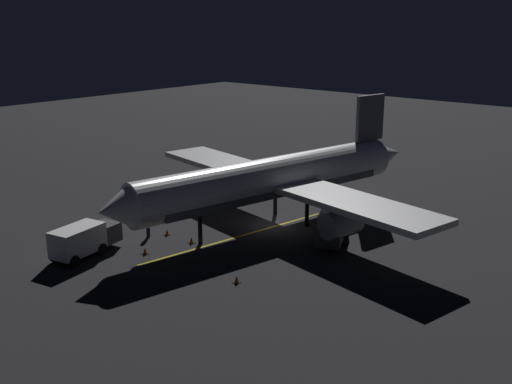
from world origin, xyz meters
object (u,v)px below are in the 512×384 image
object	(u,v)px
traffic_cone_near_right	(191,241)
traffic_cone_under_wing	(145,251)
airliner	(276,179)
traffic_cone_far	(237,280)
catering_truck	(332,226)
traffic_cone_near_left	(167,232)
baggage_truck	(84,240)
ground_crew_worker	(148,227)

from	to	relation	value
traffic_cone_near_right	traffic_cone_under_wing	distance (m)	4.13
airliner	traffic_cone_under_wing	xyz separation A→B (m)	(3.18, 12.29, -3.87)
traffic_cone_far	catering_truck	bearing A→B (deg)	-91.47
traffic_cone_near_left	traffic_cone_under_wing	world-z (taller)	same
baggage_truck	ground_crew_worker	size ratio (longest dim) A/B	3.56
traffic_cone_near_left	airliner	bearing A→B (deg)	-122.06
traffic_cone_near_right	traffic_cone_far	world-z (taller)	same
traffic_cone_under_wing	traffic_cone_far	distance (m)	9.06
airliner	catering_truck	xyz separation A→B (m)	(-6.15, 0.23, -2.88)
baggage_truck	traffic_cone_far	bearing A→B (deg)	-162.89
ground_crew_worker	traffic_cone_under_wing	world-z (taller)	ground_crew_worker
baggage_truck	traffic_cone_under_wing	world-z (taller)	baggage_truck
airliner	traffic_cone_far	distance (m)	13.61
catering_truck	ground_crew_worker	world-z (taller)	catering_truck
ground_crew_worker	traffic_cone_far	size ratio (longest dim) A/B	3.16
catering_truck	traffic_cone_near_left	bearing A→B (deg)	35.32
airliner	traffic_cone_near_left	size ratio (longest dim) A/B	60.67
ground_crew_worker	traffic_cone_under_wing	bearing A→B (deg)	136.19
traffic_cone_near_left	ground_crew_worker	bearing A→B (deg)	56.55
traffic_cone_near_right	baggage_truck	bearing A→B (deg)	58.62
airliner	baggage_truck	bearing A→B (deg)	67.09
airliner	traffic_cone_near_right	world-z (taller)	airliner
baggage_truck	ground_crew_worker	world-z (taller)	baggage_truck
ground_crew_worker	traffic_cone_under_wing	distance (m)	4.00
traffic_cone_under_wing	baggage_truck	bearing A→B (deg)	43.55
airliner	traffic_cone_far	world-z (taller)	airliner
airliner	traffic_cone_near_left	world-z (taller)	airliner
baggage_truck	catering_truck	world-z (taller)	baggage_truck
airliner	traffic_cone_under_wing	world-z (taller)	airliner
traffic_cone_near_left	traffic_cone_near_right	distance (m)	3.01
airliner	traffic_cone_under_wing	distance (m)	13.27
catering_truck	baggage_truck	bearing A→B (deg)	50.24
traffic_cone_near_right	traffic_cone_far	distance (m)	8.69
traffic_cone_far	traffic_cone_under_wing	bearing A→B (deg)	3.94
baggage_truck	traffic_cone_near_right	world-z (taller)	baggage_truck
baggage_truck	ground_crew_worker	distance (m)	5.96
airliner	traffic_cone_far	bearing A→B (deg)	116.66
airliner	catering_truck	size ratio (longest dim) A/B	5.23
baggage_truck	airliner	bearing A→B (deg)	-112.91
ground_crew_worker	traffic_cone_far	bearing A→B (deg)	169.94
airliner	catering_truck	bearing A→B (deg)	177.90
catering_truck	traffic_cone_near_right	world-z (taller)	catering_truck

